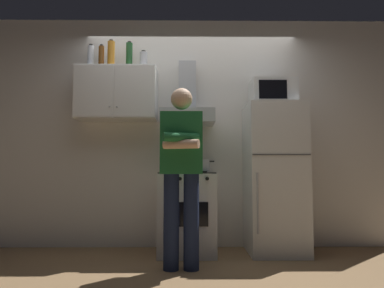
{
  "coord_description": "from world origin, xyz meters",
  "views": [
    {
      "loc": [
        -0.03,
        -3.44,
        0.88
      ],
      "look_at": [
        0.0,
        0.0,
        1.15
      ],
      "focal_mm": 31.7,
      "sensor_mm": 36.0,
      "label": 1
    }
  ],
  "objects_px": {
    "refrigerator": "(275,178)",
    "bottle_canister_steel": "(143,60)",
    "bottle_liquor_amber": "(111,54)",
    "bottle_vodka_clear": "(91,57)",
    "microwave": "(272,93)",
    "cooking_pot": "(199,165)",
    "bottle_beer_brown": "(101,57)",
    "stove_oven": "(187,212)",
    "bottle_wine_green": "(129,56)",
    "person_standing": "(181,168)",
    "range_hood": "(187,107)",
    "upper_cabinet": "(117,94)"
  },
  "relations": [
    {
      "from": "refrigerator",
      "to": "bottle_canister_steel",
      "type": "distance_m",
      "value": 1.99
    },
    {
      "from": "bottle_liquor_amber",
      "to": "bottle_vodka_clear",
      "type": "xyz_separation_m",
      "value": [
        -0.25,
        0.07,
        -0.01
      ]
    },
    {
      "from": "microwave",
      "to": "bottle_canister_steel",
      "type": "relative_size",
      "value": 2.27
    },
    {
      "from": "bottle_liquor_amber",
      "to": "bottle_vodka_clear",
      "type": "distance_m",
      "value": 0.26
    },
    {
      "from": "cooking_pot",
      "to": "bottle_vodka_clear",
      "type": "xyz_separation_m",
      "value": [
        -1.25,
        0.29,
        1.26
      ]
    },
    {
      "from": "bottle_canister_steel",
      "to": "bottle_beer_brown",
      "type": "relative_size",
      "value": 0.79
    },
    {
      "from": "refrigerator",
      "to": "bottle_canister_steel",
      "type": "relative_size",
      "value": 7.57
    },
    {
      "from": "bottle_beer_brown",
      "to": "microwave",
      "type": "bearing_deg",
      "value": -2.5
    },
    {
      "from": "stove_oven",
      "to": "bottle_wine_green",
      "type": "bearing_deg",
      "value": 167.81
    },
    {
      "from": "microwave",
      "to": "bottle_vodka_clear",
      "type": "xyz_separation_m",
      "value": [
        -2.07,
        0.15,
        0.45
      ]
    },
    {
      "from": "bottle_canister_steel",
      "to": "bottle_liquor_amber",
      "type": "bearing_deg",
      "value": -173.57
    },
    {
      "from": "refrigerator",
      "to": "bottle_canister_steel",
      "type": "bearing_deg",
      "value": 174.74
    },
    {
      "from": "stove_oven",
      "to": "refrigerator",
      "type": "bearing_deg",
      "value": 0.04
    },
    {
      "from": "person_standing",
      "to": "bottle_liquor_amber",
      "type": "relative_size",
      "value": 5.1
    },
    {
      "from": "bottle_liquor_amber",
      "to": "bottle_beer_brown",
      "type": "height_order",
      "value": "bottle_liquor_amber"
    },
    {
      "from": "person_standing",
      "to": "bottle_vodka_clear",
      "type": "bearing_deg",
      "value": 144.28
    },
    {
      "from": "range_hood",
      "to": "cooking_pot",
      "type": "xyz_separation_m",
      "value": [
        0.13,
        -0.25,
        -0.66
      ]
    },
    {
      "from": "refrigerator",
      "to": "bottle_wine_green",
      "type": "xyz_separation_m",
      "value": [
        -1.62,
        0.14,
        1.41
      ]
    },
    {
      "from": "cooking_pot",
      "to": "bottle_liquor_amber",
      "type": "distance_m",
      "value": 1.63
    },
    {
      "from": "stove_oven",
      "to": "cooking_pot",
      "type": "relative_size",
      "value": 2.8
    },
    {
      "from": "microwave",
      "to": "person_standing",
      "type": "bearing_deg",
      "value": -148.0
    },
    {
      "from": "upper_cabinet",
      "to": "bottle_vodka_clear",
      "type": "bearing_deg",
      "value": 172.79
    },
    {
      "from": "upper_cabinet",
      "to": "stove_oven",
      "type": "xyz_separation_m",
      "value": [
        0.8,
        -0.13,
        -1.32
      ]
    },
    {
      "from": "stove_oven",
      "to": "microwave",
      "type": "distance_m",
      "value": 1.62
    },
    {
      "from": "bottle_liquor_amber",
      "to": "bottle_canister_steel",
      "type": "height_order",
      "value": "bottle_liquor_amber"
    },
    {
      "from": "microwave",
      "to": "bottle_canister_steel",
      "type": "bearing_deg",
      "value": 175.46
    },
    {
      "from": "microwave",
      "to": "bottle_beer_brown",
      "type": "xyz_separation_m",
      "value": [
        -1.93,
        0.08,
        0.44
      ]
    },
    {
      "from": "refrigerator",
      "to": "bottle_beer_brown",
      "type": "relative_size",
      "value": 5.95
    },
    {
      "from": "bottle_beer_brown",
      "to": "range_hood",
      "type": "bearing_deg",
      "value": 1.34
    },
    {
      "from": "bottle_vodka_clear",
      "to": "bottle_canister_steel",
      "type": "height_order",
      "value": "bottle_vodka_clear"
    },
    {
      "from": "microwave",
      "to": "bottle_beer_brown",
      "type": "bearing_deg",
      "value": 177.5
    },
    {
      "from": "cooking_pot",
      "to": "bottle_beer_brown",
      "type": "relative_size",
      "value": 1.16
    },
    {
      "from": "range_hood",
      "to": "person_standing",
      "type": "height_order",
      "value": "range_hood"
    },
    {
      "from": "bottle_liquor_amber",
      "to": "bottle_beer_brown",
      "type": "bearing_deg",
      "value": 175.0
    },
    {
      "from": "microwave",
      "to": "bottle_wine_green",
      "type": "distance_m",
      "value": 1.69
    },
    {
      "from": "range_hood",
      "to": "cooking_pot",
      "type": "height_order",
      "value": "range_hood"
    },
    {
      "from": "upper_cabinet",
      "to": "microwave",
      "type": "bearing_deg",
      "value": -3.48
    },
    {
      "from": "microwave",
      "to": "cooking_pot",
      "type": "distance_m",
      "value": 1.16
    },
    {
      "from": "bottle_liquor_amber",
      "to": "bottle_canister_steel",
      "type": "bearing_deg",
      "value": 6.43
    },
    {
      "from": "range_hood",
      "to": "bottle_liquor_amber",
      "type": "bearing_deg",
      "value": -177.83
    },
    {
      "from": "range_hood",
      "to": "refrigerator",
      "type": "height_order",
      "value": "range_hood"
    },
    {
      "from": "refrigerator",
      "to": "bottle_vodka_clear",
      "type": "bearing_deg",
      "value": 175.44
    },
    {
      "from": "microwave",
      "to": "range_hood",
      "type": "bearing_deg",
      "value": 173.54
    },
    {
      "from": "bottle_liquor_amber",
      "to": "bottle_vodka_clear",
      "type": "bearing_deg",
      "value": 163.98
    },
    {
      "from": "microwave",
      "to": "bottle_liquor_amber",
      "type": "relative_size",
      "value": 1.49
    },
    {
      "from": "bottle_liquor_amber",
      "to": "microwave",
      "type": "bearing_deg",
      "value": -2.35
    },
    {
      "from": "upper_cabinet",
      "to": "bottle_wine_green",
      "type": "bearing_deg",
      "value": 8.94
    },
    {
      "from": "person_standing",
      "to": "bottle_canister_steel",
      "type": "height_order",
      "value": "bottle_canister_steel"
    },
    {
      "from": "range_hood",
      "to": "refrigerator",
      "type": "distance_m",
      "value": 1.25
    },
    {
      "from": "range_hood",
      "to": "bottle_wine_green",
      "type": "distance_m",
      "value": 0.91
    }
  ]
}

